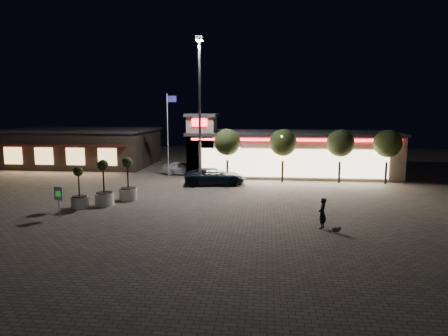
# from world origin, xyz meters

# --- Properties ---
(ground) EXTENTS (90.00, 90.00, 0.00)m
(ground) POSITION_xyz_m (0.00, 0.00, 0.00)
(ground) COLOR #6A6055
(ground) RESTS_ON ground
(retail_building) EXTENTS (20.40, 8.40, 6.10)m
(retail_building) POSITION_xyz_m (9.51, 15.82, 2.21)
(retail_building) COLOR tan
(retail_building) RESTS_ON ground
(restaurant_building) EXTENTS (16.40, 11.00, 4.30)m
(restaurant_building) POSITION_xyz_m (-14.00, 19.97, 2.16)
(restaurant_building) COLOR #382D23
(restaurant_building) RESTS_ON ground
(floodlight_pole) EXTENTS (0.60, 0.40, 12.38)m
(floodlight_pole) POSITION_xyz_m (2.00, 8.00, 7.02)
(floodlight_pole) COLOR gray
(floodlight_pole) RESTS_ON ground
(flagpole) EXTENTS (0.95, 0.10, 8.00)m
(flagpole) POSITION_xyz_m (-1.90, 13.00, 4.74)
(flagpole) COLOR white
(flagpole) RESTS_ON ground
(string_tree_a) EXTENTS (2.42, 2.42, 4.79)m
(string_tree_a) POSITION_xyz_m (4.00, 11.00, 3.56)
(string_tree_a) COLOR #332319
(string_tree_a) RESTS_ON ground
(string_tree_b) EXTENTS (2.42, 2.42, 4.79)m
(string_tree_b) POSITION_xyz_m (9.00, 11.00, 3.56)
(string_tree_b) COLOR #332319
(string_tree_b) RESTS_ON ground
(string_tree_c) EXTENTS (2.42, 2.42, 4.79)m
(string_tree_c) POSITION_xyz_m (14.00, 11.00, 3.56)
(string_tree_c) COLOR #332319
(string_tree_c) RESTS_ON ground
(string_tree_d) EXTENTS (2.42, 2.42, 4.79)m
(string_tree_d) POSITION_xyz_m (18.00, 11.00, 3.56)
(string_tree_d) COLOR #332319
(string_tree_d) RESTS_ON ground
(pickup_truck) EXTENTS (5.61, 3.20, 1.47)m
(pickup_truck) POSITION_xyz_m (3.12, 9.00, 0.74)
(pickup_truck) COLOR black
(pickup_truck) RESTS_ON ground
(white_sedan) EXTENTS (4.24, 2.34, 1.37)m
(white_sedan) POSITION_xyz_m (-0.78, 14.00, 0.68)
(white_sedan) COLOR silver
(white_sedan) RESTS_ON ground
(pedestrian) EXTENTS (0.61, 0.73, 1.71)m
(pedestrian) POSITION_xyz_m (10.64, -3.17, 0.85)
(pedestrian) COLOR black
(pedestrian) RESTS_ON ground
(dog) EXTENTS (0.46, 0.19, 0.24)m
(dog) POSITION_xyz_m (11.30, -4.04, 0.24)
(dog) COLOR #59514C
(dog) RESTS_ON ground
(planter_left) EXTENTS (1.28, 1.28, 3.15)m
(planter_left) POSITION_xyz_m (-3.41, 0.70, 0.97)
(planter_left) COLOR silver
(planter_left) RESTS_ON ground
(planter_mid) EXTENTS (1.14, 1.14, 2.79)m
(planter_mid) POSITION_xyz_m (-4.75, -0.17, 0.86)
(planter_mid) COLOR silver
(planter_mid) RESTS_ON ground
(planter_right) EXTENTS (1.27, 1.27, 3.13)m
(planter_right) POSITION_xyz_m (-2.35, 2.47, 0.97)
(planter_right) COLOR silver
(planter_right) RESTS_ON ground
(valet_sign) EXTENTS (0.62, 0.20, 1.90)m
(valet_sign) POSITION_xyz_m (-4.84, -2.64, 1.33)
(valet_sign) COLOR gray
(valet_sign) RESTS_ON ground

